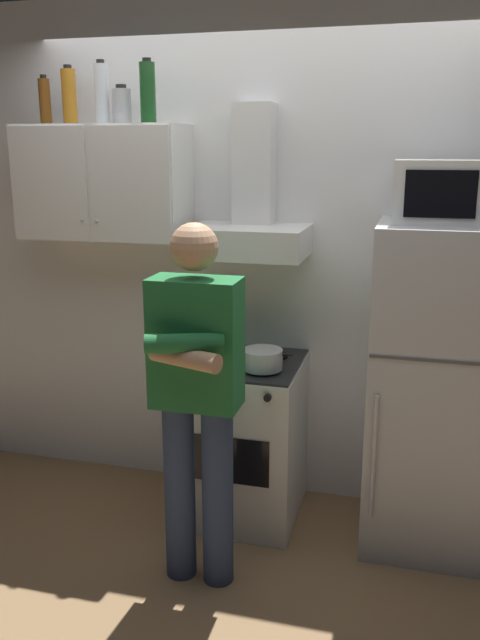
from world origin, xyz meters
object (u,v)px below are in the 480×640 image
bottle_vodka_clear (102,94)px  refrigerator (433,390)px  bottle_canister_steel (122,106)px  upper_cabinet (104,183)px  range_hood (250,216)px  person_standing (196,395)px  cooking_pot (262,359)px  bottle_wine_green (148,92)px  bottle_beer_brown (45,101)px  bottle_liquor_amber (69,96)px  stove_oven (243,438)px  microwave (448,192)px

bottle_vodka_clear → refrigerator: bearing=-3.2°
bottle_vodka_clear → bottle_canister_steel: size_ratio=1.63×
upper_cabinet → bottle_canister_steel: size_ratio=4.73×
range_hood → bottle_vodka_clear: bearing=-177.7°
bottle_vodka_clear → bottle_canister_steel: bearing=3.6°
upper_cabinet → range_hood: 0.81m
person_standing → bottle_canister_steel: bottle_canister_steel is taller
upper_cabinet → cooking_pot: (0.93, -0.24, -0.83)m
bottle_wine_green → bottle_beer_brown: size_ratio=1.25×
bottle_vodka_clear → bottle_liquor_amber: bearing=174.0°
stove_oven → bottle_vodka_clear: (-0.77, 0.10, 1.77)m
bottle_liquor_amber → bottle_wine_green: size_ratio=0.95×
stove_oven → bottle_canister_steel: bearing=171.2°
upper_cabinet → cooking_pot: upper_cabinet is taller
upper_cabinet → person_standing: size_ratio=0.55×
bottle_liquor_amber → bottle_vodka_clear: 0.20m
bottle_liquor_amber → bottle_vodka_clear: size_ratio=0.95×
upper_cabinet → cooking_pot: 1.27m
microwave → bottle_canister_steel: bottle_canister_steel is taller
refrigerator → bottle_beer_brown: bearing=177.4°
bottle_vodka_clear → stove_oven: bearing=-7.1°
refrigerator → bottle_liquor_amber: bearing=176.5°
refrigerator → bottle_beer_brown: bottle_beer_brown is taller
microwave → bottle_beer_brown: size_ratio=1.94×
cooking_pot → bottle_canister_steel: 1.47m
stove_oven → refrigerator: bearing=0.0°
range_hood → bottle_beer_brown: size_ratio=3.03×
person_standing → bottle_wine_green: bearing=123.8°
bottle_wine_green → bottle_liquor_amber: bearing=177.0°
upper_cabinet → person_standing: (0.75, -0.73, -0.85)m
microwave → bottle_vodka_clear: 1.78m
stove_oven → bottle_vodka_clear: size_ratio=2.81×
bottle_liquor_amber → bottle_canister_steel: size_ratio=1.55×
microwave → range_hood: bearing=173.5°
bottle_beer_brown → bottle_canister_steel: (0.43, 0.01, -0.03)m
bottle_liquor_amber → bottle_beer_brown: bearing=-170.4°
upper_cabinet → stove_oven: 1.55m
bottle_beer_brown → bottle_vodka_clear: 0.33m
refrigerator → bottle_wine_green: bottle_wine_green is taller
stove_oven → bottle_liquor_amber: (-0.97, 0.12, 1.76)m
cooking_pot → bottle_liquor_amber: bottle_liquor_amber is taller
stove_oven → microwave: (0.95, 0.02, 1.31)m
bottle_vodka_clear → person_standing: bearing=-44.3°
bottle_vodka_clear → range_hood: bearing=2.3°
bottle_wine_green → bottle_vodka_clear: 0.25m
range_hood → bottle_beer_brown: bearing=-178.3°
range_hood → bottle_liquor_amber: bearing=-179.4°
person_standing → bottle_beer_brown: bearing=146.2°
upper_cabinet → bottle_wine_green: size_ratio=2.90×
upper_cabinet → bottle_vodka_clear: bearing=-43.8°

